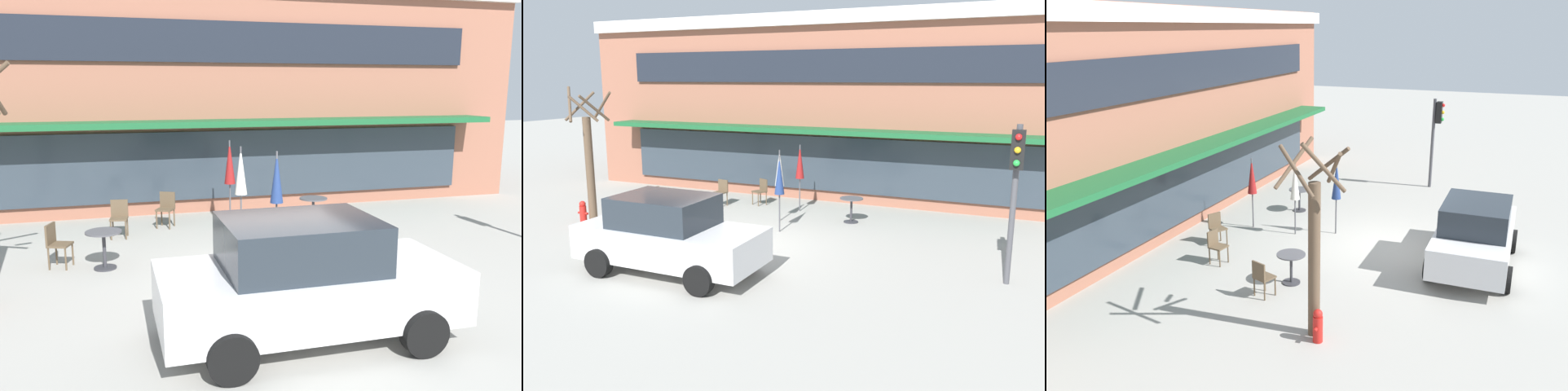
% 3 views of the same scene
% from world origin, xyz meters
% --- Properties ---
extents(ground_plane, '(80.00, 80.00, 0.00)m').
position_xyz_m(ground_plane, '(0.00, 0.00, 0.00)').
color(ground_plane, '#9E9B93').
extents(building_facade, '(19.26, 9.10, 6.55)m').
position_xyz_m(building_facade, '(0.00, 9.96, 3.28)').
color(building_facade, '#935B47').
rests_on(building_facade, ground).
extents(cafe_table_near_wall, '(0.70, 0.70, 0.76)m').
position_xyz_m(cafe_table_near_wall, '(2.02, 3.52, 0.52)').
color(cafe_table_near_wall, '#333338').
rests_on(cafe_table_near_wall, ground).
extents(cafe_table_streetside, '(0.70, 0.70, 0.76)m').
position_xyz_m(cafe_table_streetside, '(-3.10, 1.57, 0.52)').
color(cafe_table_streetside, '#333338').
rests_on(cafe_table_streetside, ground).
extents(patio_umbrella_green_folded, '(0.28, 0.28, 2.20)m').
position_xyz_m(patio_umbrella_green_folded, '(0.47, 1.67, 1.63)').
color(patio_umbrella_green_folded, '#4C4C51').
rests_on(patio_umbrella_green_folded, ground).
extents(patio_umbrella_cream_folded, '(0.28, 0.28, 2.20)m').
position_xyz_m(patio_umbrella_cream_folded, '(0.03, 4.23, 1.63)').
color(patio_umbrella_cream_folded, '#4C4C51').
rests_on(patio_umbrella_cream_folded, ground).
extents(patio_umbrella_corner_open, '(0.28, 0.28, 2.20)m').
position_xyz_m(patio_umbrella_corner_open, '(-0.04, 2.78, 1.63)').
color(patio_umbrella_corner_open, '#4C4C51').
rests_on(patio_umbrella_corner_open, ground).
extents(cafe_chair_0, '(0.46, 0.46, 0.89)m').
position_xyz_m(cafe_chair_0, '(-2.74, 3.87, 0.53)').
color(cafe_chair_0, brown).
rests_on(cafe_chair_0, ground).
extents(cafe_chair_1, '(0.51, 0.51, 0.89)m').
position_xyz_m(cafe_chair_1, '(-4.00, 1.89, 0.53)').
color(cafe_chair_1, brown).
rests_on(cafe_chair_1, ground).
extents(cafe_chair_2, '(0.54, 0.54, 0.89)m').
position_xyz_m(cafe_chair_2, '(-1.56, 4.56, 0.53)').
color(cafe_chair_2, brown).
rests_on(cafe_chair_2, ground).
extents(parked_sedan, '(4.21, 2.03, 1.76)m').
position_xyz_m(parked_sedan, '(-0.37, -2.39, 0.88)').
color(parked_sedan, silver).
rests_on(parked_sedan, ground).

